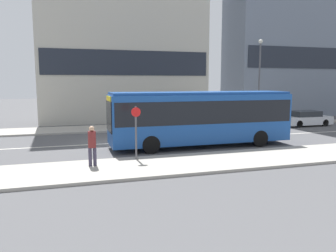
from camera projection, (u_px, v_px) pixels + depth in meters
name	position (u px, v px, depth m)	size (l,w,h in m)	color
ground_plane	(117.00, 143.00, 20.19)	(120.00, 120.00, 0.00)	#4F4F51
sidewalk_near	(136.00, 167.00, 14.25)	(44.00, 3.50, 0.13)	#A39E93
sidewalk_far	(106.00, 128.00, 26.11)	(44.00, 3.50, 0.13)	#A39E93
lane_centerline	(117.00, 143.00, 20.19)	(41.80, 0.16, 0.01)	silver
apartment_block_left_tower	(124.00, 16.00, 30.51)	(15.58, 4.12, 19.78)	#B7B2A3
apartment_block_right_tower	(309.00, 14.00, 36.92)	(18.97, 5.32, 22.81)	slate
city_bus	(200.00, 115.00, 19.03)	(10.58, 2.52, 3.19)	#194793
parked_car_0	(249.00, 121.00, 26.71)	(4.23, 1.84, 1.25)	silver
parked_car_1	(306.00, 119.00, 28.10)	(4.24, 1.70, 1.30)	silver
pedestrian_near_stop	(92.00, 143.00, 14.11)	(0.35, 0.34, 1.75)	#383347
bus_stop_sign	(136.00, 128.00, 15.26)	(0.44, 0.12, 2.51)	#4C4C51
street_lamp	(260.00, 73.00, 28.12)	(0.36, 0.36, 7.21)	#4C4C51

